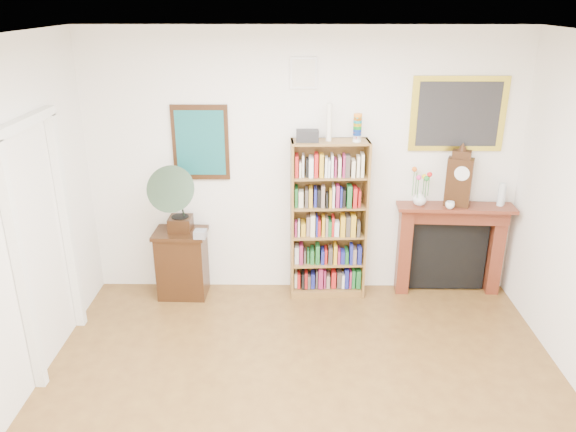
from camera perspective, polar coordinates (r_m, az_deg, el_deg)
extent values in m
cube|color=white|center=(3.14, 2.36, 16.85)|extent=(4.50, 5.00, 0.01)
cube|color=white|center=(5.87, 1.50, 5.10)|extent=(4.50, 0.01, 2.80)
cube|color=white|center=(4.83, -25.50, -5.25)|extent=(0.08, 0.08, 2.10)
cube|color=white|center=(5.61, -21.55, -1.00)|extent=(0.08, 0.08, 2.10)
cube|color=white|center=(4.91, -25.22, 8.62)|extent=(0.08, 1.02, 0.08)
cube|color=black|center=(5.86, -8.87, 7.37)|extent=(0.58, 0.03, 0.78)
cube|color=#13585A|center=(5.84, -8.90, 7.33)|extent=(0.50, 0.01, 0.67)
cube|color=white|center=(5.65, 1.60, 14.32)|extent=(0.26, 0.03, 0.30)
cube|color=silver|center=(5.64, 1.60, 14.30)|extent=(0.22, 0.01, 0.26)
cube|color=gold|center=(5.95, 16.90, 9.88)|extent=(0.95, 0.03, 0.75)
cube|color=#262628|center=(5.93, 16.95, 9.84)|extent=(0.82, 0.01, 0.65)
cube|color=brown|center=(5.89, 0.41, -0.43)|extent=(0.04, 0.28, 1.71)
cube|color=brown|center=(5.94, 7.77, -0.46)|extent=(0.04, 0.28, 1.71)
cube|color=brown|center=(5.65, 4.33, 7.52)|extent=(0.80, 0.32, 0.02)
cube|color=brown|center=(6.26, 3.91, -7.41)|extent=(0.80, 0.32, 0.07)
cube|color=brown|center=(6.03, 4.04, 0.02)|extent=(0.78, 0.06, 1.71)
cube|color=brown|center=(6.10, 3.98, -4.67)|extent=(0.75, 0.30, 0.02)
cube|color=brown|center=(5.97, 4.06, -1.88)|extent=(0.75, 0.30, 0.02)
cube|color=brown|center=(5.85, 4.15, 1.02)|extent=(0.75, 0.30, 0.02)
cube|color=brown|center=(5.74, 4.23, 4.05)|extent=(0.75, 0.30, 0.02)
cube|color=black|center=(6.15, -10.68, -4.75)|extent=(0.56, 0.41, 0.75)
cube|color=#4E2112|center=(6.20, 11.70, -3.40)|extent=(0.14, 0.19, 0.99)
cube|color=#4E2112|center=(6.46, 20.32, -3.30)|extent=(0.14, 0.19, 0.99)
cube|color=#4E2112|center=(6.16, 16.49, 0.13)|extent=(1.13, 0.24, 0.16)
cube|color=#4E2112|center=(6.09, 16.67, 0.87)|extent=(1.22, 0.35, 0.04)
cube|color=black|center=(6.39, 15.91, -3.81)|extent=(0.82, 0.09, 0.79)
cube|color=black|center=(6.02, -10.86, -0.74)|extent=(0.24, 0.24, 0.14)
cylinder|color=black|center=(5.99, -10.91, -0.07)|extent=(0.18, 0.18, 0.01)
cone|color=#2F4432|center=(5.75, -11.40, 2.37)|extent=(0.47, 0.59, 0.61)
cube|color=#A2A2AD|center=(5.80, -8.91, -1.81)|extent=(0.13, 0.13, 0.08)
cube|color=black|center=(6.01, 16.95, 3.31)|extent=(0.29, 0.22, 0.51)
cylinder|color=white|center=(5.91, 17.25, 4.15)|extent=(0.14, 0.07, 0.15)
cube|color=black|center=(5.93, 17.25, 5.95)|extent=(0.21, 0.17, 0.09)
imported|color=silver|center=(5.98, 13.23, 1.80)|extent=(0.17, 0.17, 0.15)
imported|color=white|center=(5.97, 16.13, 1.06)|extent=(0.11, 0.11, 0.07)
cylinder|color=silver|center=(6.20, 20.85, 2.06)|extent=(0.07, 0.07, 0.24)
cylinder|color=silver|center=(6.24, 20.97, 1.98)|extent=(0.06, 0.06, 0.20)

